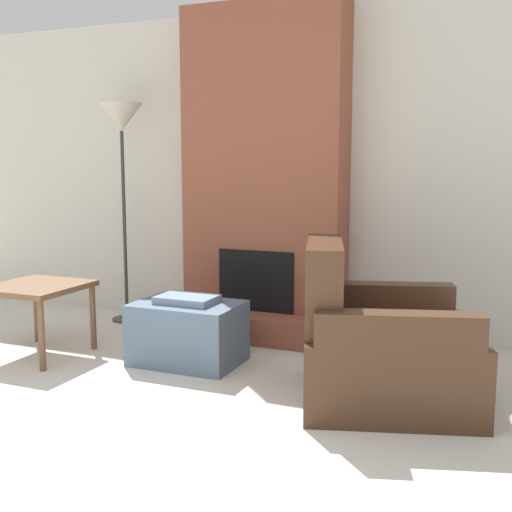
{
  "coord_description": "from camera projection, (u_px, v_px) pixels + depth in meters",
  "views": [
    {
      "loc": [
        1.93,
        -1.59,
        1.39
      ],
      "look_at": [
        0.0,
        3.02,
        0.65
      ],
      "focal_mm": 45.0,
      "sensor_mm": 36.0,
      "label": 1
    }
  ],
  "objects": [
    {
      "name": "ottoman",
      "position": [
        188.0,
        332.0,
        4.44
      ],
      "size": [
        0.72,
        0.5,
        0.48
      ],
      "color": "slate",
      "rests_on": "ground_plane"
    },
    {
      "name": "side_table",
      "position": [
        37.0,
        294.0,
        4.59
      ],
      "size": [
        0.61,
        0.63,
        0.52
      ],
      "color": "brown",
      "rests_on": "ground_plane"
    },
    {
      "name": "wall_back",
      "position": [
        274.0,
        172.0,
        5.32
      ],
      "size": [
        7.25,
        0.06,
        2.6
      ],
      "primitive_type": "cube",
      "color": "beige",
      "rests_on": "ground_plane"
    },
    {
      "name": "fireplace",
      "position": [
        264.0,
        182.0,
        5.11
      ],
      "size": [
        1.31,
        0.64,
        2.6
      ],
      "color": "brown",
      "rests_on": "ground_plane"
    },
    {
      "name": "floor_lamp_left",
      "position": [
        122.0,
        130.0,
        5.44
      ],
      "size": [
        0.36,
        0.36,
        1.88
      ],
      "color": "#333333",
      "rests_on": "ground_plane"
    },
    {
      "name": "armchair",
      "position": [
        375.0,
        351.0,
        3.75
      ],
      "size": [
        1.2,
        1.21,
        0.93
      ],
      "rotation": [
        0.0,
        0.0,
        1.86
      ],
      "color": "#422819",
      "rests_on": "ground_plane"
    }
  ]
}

